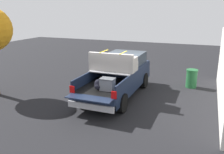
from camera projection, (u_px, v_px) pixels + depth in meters
The scene contains 3 objects.
ground_plane at pixel (117, 96), 11.86m from camera, with size 40.00×40.00×0.00m, color black.
pickup_truck at pixel (119, 75), 11.94m from camera, with size 6.05×2.08×2.23m.
trash_can at pixel (192, 78), 13.02m from camera, with size 0.60×0.60×0.98m.
Camera 1 is at (-10.47, -3.94, 4.07)m, focal length 39.15 mm.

